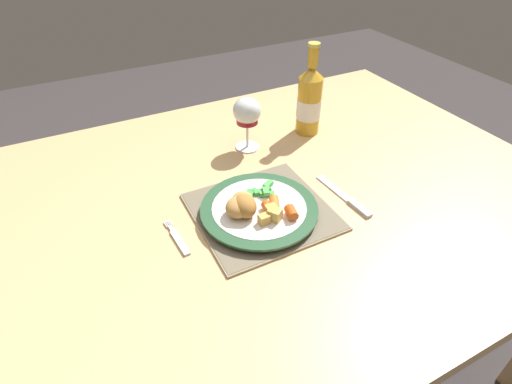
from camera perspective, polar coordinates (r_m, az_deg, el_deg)
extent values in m
plane|color=#383333|center=(1.56, 0.42, -22.08)|extent=(6.00, 6.00, 0.00)
cube|color=tan|center=(1.00, 0.61, -1.07)|extent=(1.54, 1.08, 0.04)
cube|color=tan|center=(1.58, -32.74, -8.87)|extent=(0.06, 0.06, 0.70)
cube|color=tan|center=(1.88, 13.15, 4.75)|extent=(0.06, 0.06, 0.70)
cube|color=gray|center=(0.94, 0.84, -2.79)|extent=(0.30, 0.29, 0.01)
cube|color=#6B604A|center=(0.93, 0.84, -2.63)|extent=(0.30, 0.29, 0.00)
cylinder|color=white|center=(0.92, 0.46, -2.73)|extent=(0.22, 0.22, 0.01)
cylinder|color=#2D5638|center=(0.92, 0.46, -2.31)|extent=(0.27, 0.27, 0.01)
cylinder|color=white|center=(0.91, 0.46, -2.14)|extent=(0.22, 0.22, 0.00)
ellipsoid|color=tan|center=(0.88, -2.39, -2.09)|extent=(0.09, 0.09, 0.04)
ellipsoid|color=#A87033|center=(0.88, -1.65, -1.99)|extent=(0.06, 0.07, 0.05)
ellipsoid|color=tan|center=(0.88, -2.05, -2.16)|extent=(0.07, 0.07, 0.04)
ellipsoid|color=tan|center=(0.90, -1.83, -1.32)|extent=(0.06, 0.06, 0.04)
cube|color=#338438|center=(0.94, 1.21, -0.35)|extent=(0.03, 0.02, 0.01)
cube|color=green|center=(0.95, -0.02, 0.07)|extent=(0.02, 0.02, 0.01)
cube|color=green|center=(0.95, 0.52, 0.01)|extent=(0.03, 0.02, 0.01)
cube|color=#4CA84C|center=(0.94, 1.42, 0.13)|extent=(0.02, 0.03, 0.01)
cube|color=green|center=(0.94, -0.90, -0.24)|extent=(0.03, 0.03, 0.01)
cube|color=green|center=(0.94, -0.89, -0.22)|extent=(0.03, 0.01, 0.01)
cube|color=#4CA84C|center=(0.94, 1.10, -0.19)|extent=(0.02, 0.02, 0.01)
cube|color=green|center=(0.95, 1.44, 0.31)|extent=(0.02, 0.01, 0.01)
cube|color=green|center=(0.94, 2.04, -0.25)|extent=(0.03, 0.02, 0.01)
cube|color=#4CA84C|center=(0.97, 1.74, 1.12)|extent=(0.03, 0.03, 0.01)
cylinder|color=#CC5119|center=(0.88, 5.07, -2.94)|extent=(0.03, 0.04, 0.02)
cylinder|color=#CC5119|center=(0.89, 1.76, -2.46)|extent=(0.03, 0.04, 0.02)
cylinder|color=orange|center=(0.90, 2.66, -1.78)|extent=(0.04, 0.05, 0.02)
cube|color=silver|center=(0.88, -10.80, -7.14)|extent=(0.02, 0.08, 0.01)
cube|color=silver|center=(0.91, -12.00, -5.21)|extent=(0.01, 0.02, 0.01)
cube|color=silver|center=(0.93, -12.12, -4.34)|extent=(0.00, 0.02, 0.00)
cube|color=silver|center=(0.93, -12.35, -4.43)|extent=(0.00, 0.02, 0.00)
cube|color=silver|center=(0.92, -12.58, -4.51)|extent=(0.00, 0.02, 0.00)
cube|color=silver|center=(0.92, -12.80, -4.59)|extent=(0.00, 0.02, 0.00)
cube|color=silver|center=(1.03, 11.01, 0.55)|extent=(0.03, 0.12, 0.00)
cube|color=#B2B2B7|center=(0.97, 14.58, -2.25)|extent=(0.02, 0.07, 0.01)
cylinder|color=silver|center=(1.17, -1.22, 6.45)|extent=(0.07, 0.07, 0.00)
cylinder|color=silver|center=(1.15, -1.25, 8.17)|extent=(0.01, 0.01, 0.08)
ellipsoid|color=silver|center=(1.11, -1.30, 11.53)|extent=(0.08, 0.08, 0.07)
cylinder|color=maroon|center=(1.12, -1.28, 10.41)|extent=(0.06, 0.06, 0.02)
cylinder|color=gold|center=(1.22, 7.56, 12.12)|extent=(0.07, 0.07, 0.17)
cone|color=gold|center=(1.18, 7.98, 16.57)|extent=(0.07, 0.07, 0.03)
cylinder|color=gold|center=(1.17, 8.18, 18.57)|extent=(0.03, 0.03, 0.06)
cylinder|color=#BFB74C|center=(1.16, 8.33, 20.10)|extent=(0.03, 0.03, 0.01)
cylinder|color=white|center=(1.23, 7.53, 11.76)|extent=(0.07, 0.07, 0.06)
cube|color=#DBB256|center=(0.87, 2.72, -3.24)|extent=(0.04, 0.04, 0.03)
cube|color=gold|center=(0.88, 2.27, -2.85)|extent=(0.03, 0.03, 0.03)
cube|color=gold|center=(0.86, 1.14, -3.92)|extent=(0.02, 0.02, 0.02)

